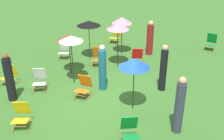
# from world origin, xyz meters

# --- Properties ---
(ground_plane) EXTENTS (40.00, 40.00, 0.00)m
(ground_plane) POSITION_xyz_m (0.00, 0.00, 0.00)
(ground_plane) COLOR #386B28
(deckchair_0) EXTENTS (0.68, 0.87, 0.83)m
(deckchair_0) POSITION_xyz_m (4.44, 5.51, 0.37)
(deckchair_0) COLOR olive
(deckchair_0) RESTS_ON ground
(deckchair_1) EXTENTS (0.66, 0.86, 0.83)m
(deckchair_1) POSITION_xyz_m (1.13, -2.34, 0.37)
(deckchair_1) COLOR olive
(deckchair_1) RESTS_ON ground
(deckchair_2) EXTENTS (0.56, 0.81, 0.83)m
(deckchair_2) POSITION_xyz_m (-0.91, 2.69, 0.37)
(deckchair_2) COLOR olive
(deckchair_2) RESTS_ON ground
(deckchair_3) EXTENTS (0.67, 0.86, 0.83)m
(deckchair_3) POSITION_xyz_m (-3.98, 0.34, 0.37)
(deckchair_3) COLOR olive
(deckchair_3) RESTS_ON ground
(deckchair_4) EXTENTS (0.62, 0.84, 0.83)m
(deckchair_4) POSITION_xyz_m (-2.28, -2.14, 0.37)
(deckchair_4) COLOR olive
(deckchair_4) RESTS_ON ground
(deckchair_5) EXTENTS (0.56, 0.81, 0.83)m
(deckchair_5) POSITION_xyz_m (-2.68, 3.20, 0.37)
(deckchair_5) COLOR olive
(deckchair_5) RESTS_ON ground
(deckchair_6) EXTENTS (0.60, 0.83, 0.83)m
(deckchair_6) POSITION_xyz_m (-0.83, -0.09, 0.37)
(deckchair_6) COLOR olive
(deckchair_6) RESTS_ON ground
(deckchair_7) EXTENTS (0.64, 0.85, 0.83)m
(deckchair_7) POSITION_xyz_m (-2.65, 0.16, 0.37)
(deckchair_7) COLOR olive
(deckchair_7) RESTS_ON ground
(deckchair_8) EXTENTS (0.65, 0.85, 0.83)m
(deckchair_8) POSITION_xyz_m (-0.60, 5.70, 0.37)
(deckchair_8) COLOR olive
(deckchair_8) RESTS_ON ground
(deckchair_9) EXTENTS (0.58, 0.82, 0.83)m
(deckchair_9) POSITION_xyz_m (0.89, 2.79, 0.37)
(deckchair_9) COLOR olive
(deckchair_9) RESTS_ON ground
(umbrella_0) EXTENTS (0.97, 0.97, 1.87)m
(umbrella_0) POSITION_xyz_m (-0.02, 4.09, 1.71)
(umbrella_0) COLOR black
(umbrella_0) RESTS_ON ground
(umbrella_1) EXTENTS (0.92, 0.92, 2.01)m
(umbrella_1) POSITION_xyz_m (-1.49, 0.78, 1.89)
(umbrella_1) COLOR black
(umbrella_1) RESTS_ON ground
(umbrella_2) EXTENTS (1.01, 1.01, 1.89)m
(umbrella_2) POSITION_xyz_m (1.04, -0.65, 1.73)
(umbrella_2) COLOR black
(umbrella_2) RESTS_ON ground
(umbrella_3) EXTENTS (1.09, 1.09, 1.86)m
(umbrella_3) POSITION_xyz_m (-1.43, 3.26, 1.74)
(umbrella_3) COLOR black
(umbrella_3) RESTS_ON ground
(umbrella_4) EXTENTS (0.96, 0.96, 1.99)m
(umbrella_4) POSITION_xyz_m (0.01, 2.62, 1.86)
(umbrella_4) COLOR black
(umbrella_4) RESTS_ON ground
(umbrella_5) EXTENTS (0.95, 0.95, 1.73)m
(umbrella_5) POSITION_xyz_m (-1.85, 1.60, 1.60)
(umbrella_5) COLOR black
(umbrella_5) RESTS_ON ground
(person_0) EXTENTS (0.41, 0.41, 1.82)m
(person_0) POSITION_xyz_m (-3.32, -0.79, 0.86)
(person_0) COLOR black
(person_0) RESTS_ON ground
(person_1) EXTENTS (0.35, 0.35, 1.85)m
(person_1) POSITION_xyz_m (2.01, 0.85, 0.90)
(person_1) COLOR black
(person_1) RESTS_ON ground
(person_2) EXTENTS (0.37, 0.37, 1.81)m
(person_2) POSITION_xyz_m (-0.25, 0.52, 0.86)
(person_2) COLOR #195972
(person_2) RESTS_ON ground
(person_3) EXTENTS (0.41, 0.41, 1.70)m
(person_3) POSITION_xyz_m (1.34, 4.29, 0.80)
(person_3) COLOR maroon
(person_3) RESTS_ON ground
(person_4) EXTENTS (0.36, 0.36, 1.87)m
(person_4) POSITION_xyz_m (2.49, -1.62, 0.90)
(person_4) COLOR #333847
(person_4) RESTS_ON ground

